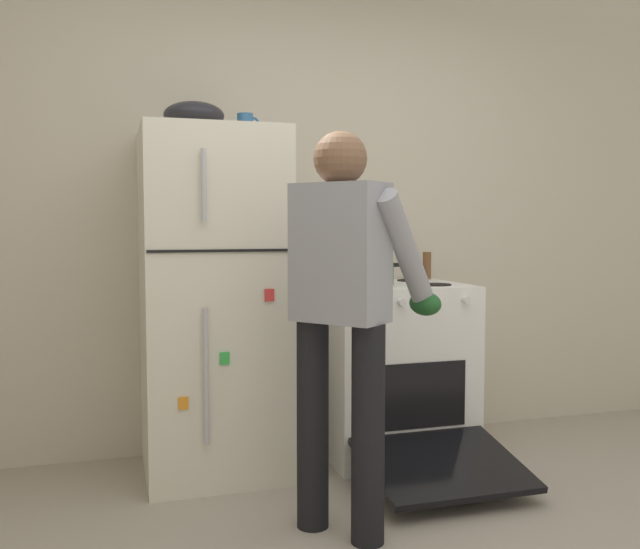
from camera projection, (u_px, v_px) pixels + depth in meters
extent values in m
cube|color=beige|center=(279.00, 205.00, 3.90)|extent=(6.00, 0.10, 2.70)
cube|color=silver|center=(213.00, 303.00, 3.45)|extent=(0.68, 0.68, 1.70)
cube|color=black|center=(223.00, 251.00, 3.10)|extent=(0.67, 0.01, 0.01)
cylinder|color=#B7B7BC|center=(206.00, 377.00, 3.10)|extent=(0.02, 0.02, 0.62)
cylinder|color=#B7B7BC|center=(204.00, 185.00, 3.03)|extent=(0.02, 0.02, 0.32)
cube|color=green|center=(225.00, 358.00, 3.13)|extent=(0.04, 0.01, 0.06)
cube|color=red|center=(269.00, 295.00, 3.17)|extent=(0.04, 0.01, 0.06)
cube|color=orange|center=(183.00, 403.00, 3.09)|extent=(0.04, 0.01, 0.06)
cube|color=white|center=(392.00, 368.00, 3.76)|extent=(0.76, 0.64, 0.92)
cube|color=black|center=(417.00, 396.00, 3.45)|extent=(0.53, 0.01, 0.33)
cylinder|color=black|center=(370.00, 286.00, 3.53)|extent=(0.17, 0.17, 0.01)
cylinder|color=black|center=(435.00, 285.00, 3.64)|extent=(0.17, 0.17, 0.01)
cylinder|color=black|center=(351.00, 282.00, 3.81)|extent=(0.17, 0.17, 0.01)
cylinder|color=black|center=(412.00, 280.00, 3.91)|extent=(0.17, 0.17, 0.01)
cylinder|color=silver|center=(369.00, 303.00, 3.33)|extent=(0.04, 0.03, 0.04)
cylinder|color=silver|center=(402.00, 302.00, 3.38)|extent=(0.04, 0.03, 0.04)
cylinder|color=silver|center=(435.00, 301.00, 3.43)|extent=(0.04, 0.03, 0.04)
cylinder|color=silver|center=(466.00, 300.00, 3.48)|extent=(0.04, 0.03, 0.04)
cube|color=black|center=(443.00, 464.00, 3.20)|extent=(0.72, 0.59, 0.14)
cylinder|color=black|center=(313.00, 424.00, 2.82)|extent=(0.13, 0.13, 0.86)
cylinder|color=black|center=(368.00, 435.00, 2.68)|extent=(0.13, 0.13, 0.86)
cube|color=gray|center=(340.00, 253.00, 2.70)|extent=(0.38, 0.41, 0.54)
sphere|color=brown|center=(340.00, 158.00, 2.67)|extent=(0.21, 0.21, 0.21)
sphere|color=#373737|center=(340.00, 168.00, 2.68)|extent=(0.15, 0.15, 0.15)
cylinder|color=gray|center=(322.00, 250.00, 2.96)|extent=(0.38, 0.33, 0.49)
cylinder|color=gray|center=(406.00, 252.00, 2.73)|extent=(0.38, 0.33, 0.49)
ellipsoid|color=#1E5123|center=(344.00, 298.00, 3.11)|extent=(0.12, 0.18, 0.10)
ellipsoid|color=#1E5123|center=(425.00, 304.00, 2.89)|extent=(0.12, 0.18, 0.10)
cylinder|color=#236638|center=(368.00, 273.00, 3.63)|extent=(0.27, 0.27, 0.12)
cube|color=black|center=(339.00, 266.00, 3.58)|extent=(0.05, 0.03, 0.02)
cube|color=black|center=(396.00, 265.00, 3.67)|extent=(0.05, 0.03, 0.02)
cylinder|color=#2D6093|center=(245.00, 123.00, 3.48)|extent=(0.08, 0.08, 0.10)
torus|color=#2D6093|center=(254.00, 123.00, 3.50)|extent=(0.06, 0.01, 0.06)
cylinder|color=brown|center=(427.00, 265.00, 4.00)|extent=(0.05, 0.05, 0.15)
ellipsoid|color=black|center=(194.00, 116.00, 3.36)|extent=(0.29, 0.29, 0.13)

